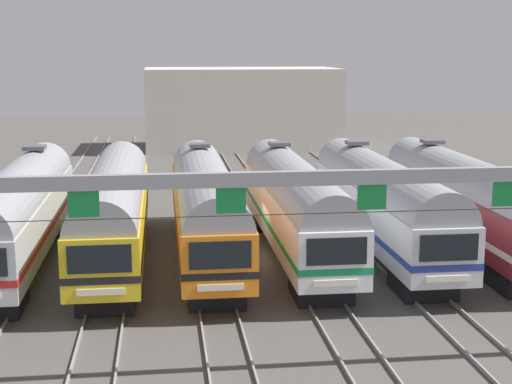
# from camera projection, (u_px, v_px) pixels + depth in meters

# --- Properties ---
(ground_plane) EXTENTS (160.00, 160.00, 0.00)m
(ground_plane) POSITION_uv_depth(u_px,v_px,m) (251.00, 258.00, 37.29)
(ground_plane) COLOR #4C4944
(track_bed) EXTENTS (23.11, 70.00, 0.15)m
(track_bed) POSITION_uv_depth(u_px,v_px,m) (223.00, 192.00, 53.85)
(track_bed) COLOR gray
(track_bed) RESTS_ON ground
(commuter_train_stainless) EXTENTS (2.88, 18.06, 5.05)m
(commuter_train_stainless) POSITION_uv_depth(u_px,v_px,m) (20.00, 210.00, 35.48)
(commuter_train_stainless) COLOR #B2B5BA
(commuter_train_stainless) RESTS_ON ground
(commuter_train_yellow) EXTENTS (2.88, 18.06, 4.77)m
(commuter_train_yellow) POSITION_uv_depth(u_px,v_px,m) (114.00, 208.00, 36.00)
(commuter_train_yellow) COLOR gold
(commuter_train_yellow) RESTS_ON ground
(commuter_train_orange) EXTENTS (2.88, 18.06, 5.05)m
(commuter_train_orange) POSITION_uv_depth(u_px,v_px,m) (206.00, 205.00, 36.53)
(commuter_train_orange) COLOR orange
(commuter_train_orange) RESTS_ON ground
(commuter_train_white) EXTENTS (2.88, 18.06, 5.05)m
(commuter_train_white) POSITION_uv_depth(u_px,v_px,m) (295.00, 203.00, 37.05)
(commuter_train_white) COLOR white
(commuter_train_white) RESTS_ON ground
(commuter_train_silver) EXTENTS (2.88, 18.06, 5.05)m
(commuter_train_silver) POSITION_uv_depth(u_px,v_px,m) (381.00, 201.00, 37.57)
(commuter_train_silver) COLOR silver
(commuter_train_silver) RESTS_ON ground
(commuter_train_maroon) EXTENTS (2.88, 18.06, 5.05)m
(commuter_train_maroon) POSITION_uv_depth(u_px,v_px,m) (466.00, 199.00, 38.09)
(commuter_train_maroon) COLOR maroon
(commuter_train_maroon) RESTS_ON ground
(catenary_gantry) EXTENTS (26.84, 0.44, 6.97)m
(catenary_gantry) POSITION_uv_depth(u_px,v_px,m) (302.00, 207.00, 23.12)
(catenary_gantry) COLOR gray
(catenary_gantry) RESTS_ON ground
(maintenance_building) EXTENTS (19.14, 10.00, 8.04)m
(maintenance_building) POSITION_uv_depth(u_px,v_px,m) (241.00, 108.00, 77.31)
(maintenance_building) COLOR beige
(maintenance_building) RESTS_ON ground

